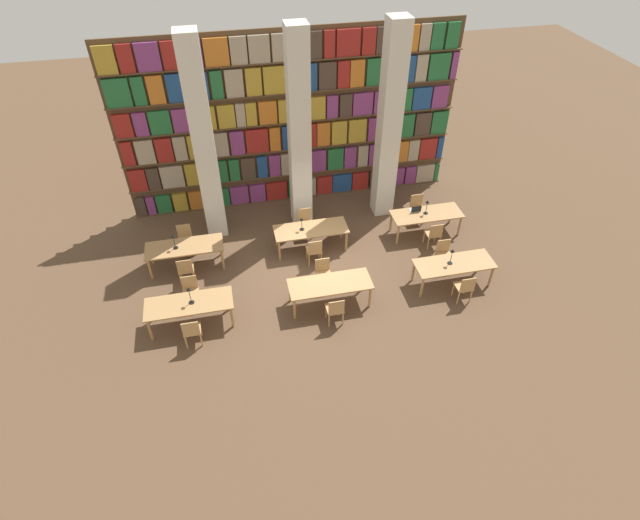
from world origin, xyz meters
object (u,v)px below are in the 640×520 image
(reading_table_0, at_px, (189,305))
(chair_8, at_px, (314,250))
(chair_5, at_px, (444,254))
(desk_lamp_4, at_px, (427,205))
(chair_0, at_px, (192,331))
(chair_1, at_px, (191,291))
(pillar_right, at_px, (389,126))
(chair_6, at_px, (186,269))
(chair_3, at_px, (323,273))
(pillar_center, at_px, (299,135))
(desk_lamp_1, at_px, (452,254))
(chair_11, at_px, (417,207))
(chair_7, at_px, (185,238))
(reading_table_3, at_px, (185,248))
(laptop, at_px, (415,210))
(desk_lamp_2, at_px, (174,239))
(desk_lamp_3, at_px, (302,222))
(pillar_left, at_px, (204,145))
(reading_table_4, at_px, (311,231))
(chair_2, at_px, (335,309))
(chair_9, at_px, (305,222))
(chair_10, at_px, (434,234))
(reading_table_2, at_px, (454,265))
(reading_table_5, at_px, (426,216))
(reading_table_1, at_px, (330,286))
(chair_4, at_px, (465,287))
(desk_lamp_0, at_px, (189,293))

(reading_table_0, relative_size, chair_8, 2.42)
(chair_5, xyz_separation_m, desk_lamp_4, (0.05, 1.63, 0.56))
(chair_0, height_order, chair_1, same)
(pillar_right, bearing_deg, chair_6, -160.90)
(chair_1, height_order, chair_8, same)
(chair_0, height_order, chair_3, same)
(pillar_center, bearing_deg, pillar_right, 0.00)
(desk_lamp_1, bearing_deg, chair_11, 85.67)
(chair_7, bearing_deg, chair_11, -179.70)
(reading_table_3, height_order, chair_7, chair_7)
(chair_1, bearing_deg, laptop, -164.93)
(chair_5, xyz_separation_m, chair_6, (-7.15, 0.89, 0.00))
(reading_table_3, distance_m, desk_lamp_2, 0.46)
(chair_5, bearing_deg, desk_lamp_3, -23.48)
(chair_11, bearing_deg, chair_0, 27.51)
(pillar_right, relative_size, desk_lamp_4, 12.92)
(pillar_left, xyz_separation_m, chair_11, (6.27, -0.76, -2.51))
(reading_table_3, distance_m, reading_table_4, 3.63)
(chair_7, distance_m, laptop, 6.96)
(reading_table_3, xyz_separation_m, chair_8, (3.59, -0.65, -0.17))
(pillar_center, relative_size, chair_5, 6.73)
(chair_2, distance_m, chair_9, 3.76)
(chair_3, distance_m, reading_table_3, 3.99)
(chair_9, bearing_deg, chair_10, 159.00)
(chair_6, relative_size, desk_lamp_3, 2.16)
(pillar_right, height_order, chair_9, pillar_right)
(chair_1, xyz_separation_m, desk_lamp_4, (7.08, 1.63, 0.56))
(desk_lamp_2, distance_m, reading_table_4, 3.88)
(chair_2, bearing_deg, chair_11, 46.37)
(chair_0, relative_size, chair_10, 1.00)
(desk_lamp_1, bearing_deg, reading_table_2, -9.08)
(reading_table_5, bearing_deg, desk_lamp_1, -96.00)
(reading_table_1, distance_m, chair_4, 3.55)
(desk_lamp_0, bearing_deg, pillar_right, 31.56)
(chair_3, relative_size, chair_5, 1.00)
(chair_10, bearing_deg, reading_table_4, 168.98)
(chair_7, distance_m, chair_11, 7.22)
(chair_0, bearing_deg, chair_2, -0.91)
(reading_table_1, height_order, reading_table_3, same)
(chair_2, bearing_deg, chair_8, 90.91)
(chair_0, distance_m, reading_table_2, 7.04)
(reading_table_0, distance_m, desk_lamp_4, 7.49)
(desk_lamp_1, height_order, chair_8, desk_lamp_1)
(desk_lamp_1, height_order, reading_table_4, desk_lamp_1)
(reading_table_2, relative_size, chair_4, 2.42)
(reading_table_2, bearing_deg, desk_lamp_3, 148.07)
(reading_table_0, height_order, desk_lamp_4, desk_lamp_4)
(chair_2, relative_size, chair_3, 1.00)
(desk_lamp_2, bearing_deg, chair_5, -11.86)
(reading_table_3, height_order, chair_9, chair_9)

